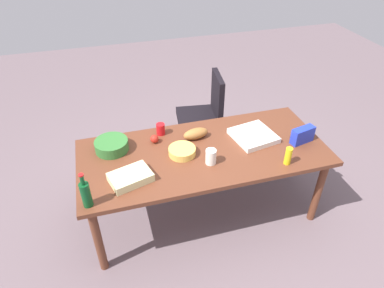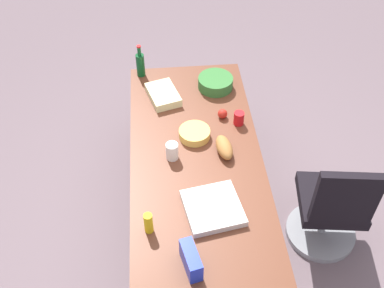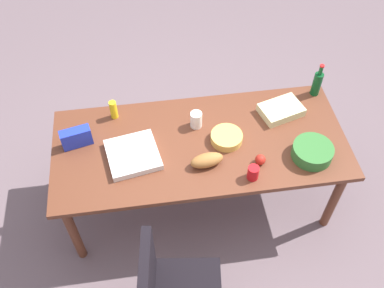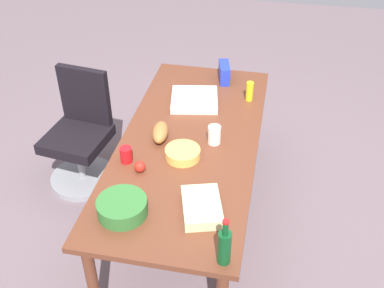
{
  "view_description": "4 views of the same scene",
  "coord_description": "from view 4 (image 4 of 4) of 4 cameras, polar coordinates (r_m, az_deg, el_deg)",
  "views": [
    {
      "loc": [
        -0.76,
        -2.27,
        2.61
      ],
      "look_at": [
        -0.1,
        0.02,
        0.85
      ],
      "focal_mm": 31.88,
      "sensor_mm": 36.0,
      "label": 1
    },
    {
      "loc": [
        2.31,
        -0.24,
        3.25
      ],
      "look_at": [
        -0.02,
        -0.03,
        0.86
      ],
      "focal_mm": 43.52,
      "sensor_mm": 36.0,
      "label": 2
    },
    {
      "loc": [
        0.36,
        2.04,
        3.27
      ],
      "look_at": [
        0.07,
        0.05,
        0.83
      ],
      "focal_mm": 40.78,
      "sensor_mm": 36.0,
      "label": 3
    },
    {
      "loc": [
        -2.6,
        -0.54,
        2.73
      ],
      "look_at": [
        -0.14,
        -0.05,
        0.84
      ],
      "focal_mm": 43.78,
      "sensor_mm": 36.0,
      "label": 4
    }
  ],
  "objects": [
    {
      "name": "ground_plane",
      "position": [
        3.8,
        -0.27,
        -8.84
      ],
      "size": [
        10.0,
        10.0,
        0.0
      ],
      "primitive_type": "plane",
      "color": "#6A585E"
    },
    {
      "name": "conference_table",
      "position": [
        3.34,
        -0.31,
        -0.57
      ],
      "size": [
        2.19,
        0.96,
        0.77
      ],
      "color": "brown",
      "rests_on": "ground"
    },
    {
      "name": "office_chair",
      "position": [
        4.04,
        -13.39,
        0.32
      ],
      "size": [
        0.56,
        0.56,
        0.99
      ],
      "color": "gray",
      "rests_on": "ground"
    },
    {
      "name": "pizza_box",
      "position": [
        3.7,
        0.3,
        5.43
      ],
      "size": [
        0.42,
        0.42,
        0.05
      ],
      "primitive_type": "cube",
      "rotation": [
        0.0,
        0.0,
        0.18
      ],
      "color": "silver",
      "rests_on": "conference_table"
    },
    {
      "name": "apple_red",
      "position": [
        3.03,
        -6.39,
        -2.76
      ],
      "size": [
        0.08,
        0.08,
        0.08
      ],
      "primitive_type": "sphere",
      "rotation": [
        0.0,
        0.0,
        -0.11
      ],
      "color": "#B32419",
      "rests_on": "conference_table"
    },
    {
      "name": "salad_bowl",
      "position": [
        2.75,
        -8.5,
        -7.62
      ],
      "size": [
        0.3,
        0.3,
        0.1
      ],
      "primitive_type": "cylinder",
      "rotation": [
        0.0,
        0.0,
        0.03
      ],
      "color": "#326E30",
      "rests_on": "conference_table"
    },
    {
      "name": "mustard_bottle",
      "position": [
        3.73,
        7.03,
        6.39
      ],
      "size": [
        0.06,
        0.06,
        0.16
      ],
      "primitive_type": "cylinder",
      "rotation": [
        0.0,
        0.0,
        0.16
      ],
      "color": "yellow",
      "rests_on": "conference_table"
    },
    {
      "name": "chip_bowl",
      "position": [
        3.13,
        -1.14,
        -1.13
      ],
      "size": [
        0.28,
        0.28,
        0.06
      ],
      "primitive_type": "cylinder",
      "rotation": [
        0.0,
        0.0,
        0.19
      ],
      "color": "#E3B852",
      "rests_on": "conference_table"
    },
    {
      "name": "chip_bag_blue",
      "position": [
        4.0,
        3.95,
        8.7
      ],
      "size": [
        0.23,
        0.13,
        0.15
      ],
      "primitive_type": "cube",
      "rotation": [
        0.0,
        0.0,
        0.23
      ],
      "color": "#2136BE",
      "rests_on": "conference_table"
    },
    {
      "name": "red_solo_cup",
      "position": [
        3.11,
        -8.03,
        -1.29
      ],
      "size": [
        0.09,
        0.09,
        0.11
      ],
      "primitive_type": "cylinder",
      "rotation": [
        0.0,
        0.0,
        -0.17
      ],
      "color": "red",
      "rests_on": "conference_table"
    },
    {
      "name": "sheet_cake",
      "position": [
        2.74,
        1.19,
        -7.68
      ],
      "size": [
        0.37,
        0.3,
        0.07
      ],
      "primitive_type": "cube",
      "rotation": [
        0.0,
        0.0,
        0.29
      ],
      "color": "beige",
      "rests_on": "conference_table"
    },
    {
      "name": "bread_loaf",
      "position": [
        3.3,
        -3.89,
        1.44
      ],
      "size": [
        0.25,
        0.14,
        0.1
      ],
      "primitive_type": "ellipsoid",
      "rotation": [
        0.0,
        0.0,
        0.15
      ],
      "color": "#A26833",
      "rests_on": "conference_table"
    },
    {
      "name": "wine_bottle",
      "position": [
        2.44,
        3.96,
        -12.31
      ],
      "size": [
        0.08,
        0.08,
        0.3
      ],
      "color": "#0D471F",
      "rests_on": "conference_table"
    },
    {
      "name": "mayo_jar",
      "position": [
        3.24,
        2.73,
        1.12
      ],
      "size": [
        0.11,
        0.11,
        0.13
      ],
      "primitive_type": "cylinder",
      "rotation": [
        0.0,
        0.0,
        -0.33
      ],
      "color": "white",
      "rests_on": "conference_table"
    }
  ]
}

